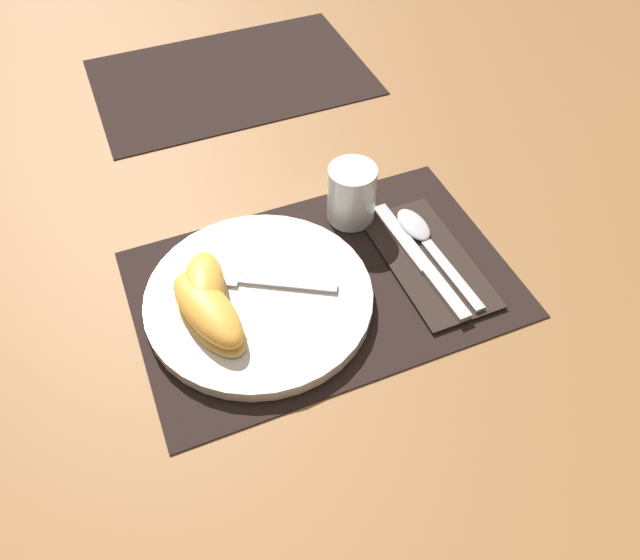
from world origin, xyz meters
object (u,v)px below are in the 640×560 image
fork (246,279)px  spoon (423,237)px  citrus_wedge_0 (204,288)px  knife (421,261)px  citrus_wedge_1 (205,302)px  citrus_wedge_2 (208,311)px  plate (260,299)px  juice_glass (352,196)px

fork → spoon: bearing=-2.6°
citrus_wedge_0 → fork: bearing=5.3°
knife → citrus_wedge_1: 0.28m
fork → citrus_wedge_2: (-0.06, -0.04, 0.01)m
plate → spoon: plate is taller
plate → citrus_wedge_1: citrus_wedge_1 is taller
citrus_wedge_0 → plate: bearing=-20.2°
juice_glass → spoon: 0.11m
knife → citrus_wedge_2: citrus_wedge_2 is taller
spoon → citrus_wedge_0: (-0.29, 0.01, 0.02)m
knife → citrus_wedge_1: bearing=175.8°
fork → citrus_wedge_2: bearing=-145.4°
fork → citrus_wedge_1: 0.06m
fork → citrus_wedge_0: size_ratio=1.48×
knife → spoon: bearing=58.0°
plate → fork: bearing=106.6°
knife → spoon: size_ratio=1.13×
plate → knife: plate is taller
plate → citrus_wedge_1: bearing=179.1°
juice_glass → citrus_wedge_1: 0.25m
plate → juice_glass: juice_glass is taller
juice_glass → citrus_wedge_1: juice_glass is taller
plate → spoon: size_ratio=1.44×
knife → spoon: 0.04m
spoon → fork: fork is taller
knife → citrus_wedge_0: citrus_wedge_0 is taller
citrus_wedge_1 → citrus_wedge_0: bearing=76.4°
citrus_wedge_0 → citrus_wedge_2: (-0.00, -0.03, -0.00)m
spoon → citrus_wedge_1: (-0.30, -0.01, 0.02)m
fork → citrus_wedge_2: size_ratio=1.23×
juice_glass → knife: juice_glass is taller
juice_glass → citrus_wedge_1: (-0.23, -0.10, -0.01)m
citrus_wedge_2 → juice_glass: bearing=25.5°
juice_glass → fork: size_ratio=0.46×
citrus_wedge_0 → citrus_wedge_2: size_ratio=0.83×
spoon → citrus_wedge_0: 0.29m
juice_glass → citrus_wedge_0: 0.23m
citrus_wedge_1 → plate: bearing=-0.9°
citrus_wedge_0 → spoon: bearing=-1.2°
juice_glass → citrus_wedge_2: bearing=-154.5°
citrus_wedge_1 → juice_glass: bearing=22.7°
juice_glass → knife: 0.13m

